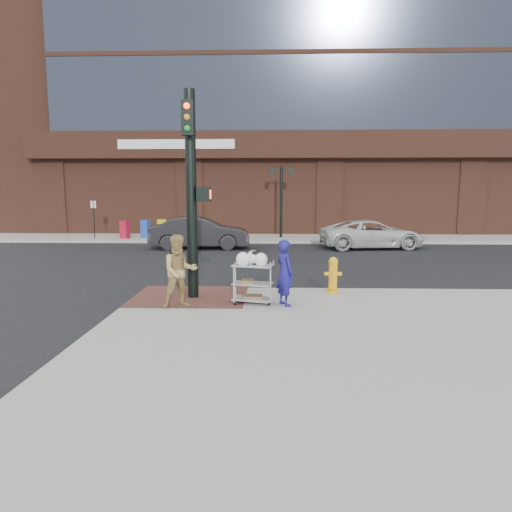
{
  "coord_description": "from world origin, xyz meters",
  "views": [
    {
      "loc": [
        1.43,
        -10.26,
        2.77
      ],
      "look_at": [
        1.08,
        0.43,
        1.25
      ],
      "focal_mm": 32.0,
      "sensor_mm": 36.0,
      "label": 1
    }
  ],
  "objects_px": {
    "minivan_white": "(372,234)",
    "utility_cart": "(253,280)",
    "traffic_signal_pole": "(192,189)",
    "lamp_post": "(281,194)",
    "pedestrian_tan": "(180,271)",
    "woman_blue": "(285,273)",
    "fire_hydrant": "(333,275)",
    "sedan_dark": "(200,233)"
  },
  "relations": [
    {
      "from": "lamp_post",
      "to": "fire_hydrant",
      "type": "height_order",
      "value": "lamp_post"
    },
    {
      "from": "traffic_signal_pole",
      "to": "utility_cart",
      "type": "height_order",
      "value": "traffic_signal_pole"
    },
    {
      "from": "lamp_post",
      "to": "minivan_white",
      "type": "distance_m",
      "value": 6.17
    },
    {
      "from": "lamp_post",
      "to": "woman_blue",
      "type": "distance_m",
      "value": 16.03
    },
    {
      "from": "woman_blue",
      "to": "utility_cart",
      "type": "bearing_deg",
      "value": 48.28
    },
    {
      "from": "traffic_signal_pole",
      "to": "minivan_white",
      "type": "distance_m",
      "value": 13.38
    },
    {
      "from": "minivan_white",
      "to": "fire_hydrant",
      "type": "distance_m",
      "value": 11.15
    },
    {
      "from": "sedan_dark",
      "to": "minivan_white",
      "type": "distance_m",
      "value": 8.38
    },
    {
      "from": "woman_blue",
      "to": "traffic_signal_pole",
      "type": "bearing_deg",
      "value": 42.04
    },
    {
      "from": "woman_blue",
      "to": "minivan_white",
      "type": "height_order",
      "value": "woman_blue"
    },
    {
      "from": "traffic_signal_pole",
      "to": "pedestrian_tan",
      "type": "distance_m",
      "value": 2.09
    },
    {
      "from": "pedestrian_tan",
      "to": "utility_cart",
      "type": "relative_size",
      "value": 1.33
    },
    {
      "from": "lamp_post",
      "to": "woman_blue",
      "type": "relative_size",
      "value": 2.61
    },
    {
      "from": "pedestrian_tan",
      "to": "sedan_dark",
      "type": "distance_m",
      "value": 11.95
    },
    {
      "from": "woman_blue",
      "to": "sedan_dark",
      "type": "xyz_separation_m",
      "value": [
        -3.77,
        11.62,
        -0.13
      ]
    },
    {
      "from": "minivan_white",
      "to": "fire_hydrant",
      "type": "relative_size",
      "value": 5.3
    },
    {
      "from": "lamp_post",
      "to": "utility_cart",
      "type": "height_order",
      "value": "lamp_post"
    },
    {
      "from": "lamp_post",
      "to": "woman_blue",
      "type": "xyz_separation_m",
      "value": [
        -0.25,
        -15.94,
        -1.7
      ]
    },
    {
      "from": "woman_blue",
      "to": "fire_hydrant",
      "type": "bearing_deg",
      "value": -73.79
    },
    {
      "from": "woman_blue",
      "to": "pedestrian_tan",
      "type": "relative_size",
      "value": 0.92
    },
    {
      "from": "woman_blue",
      "to": "fire_hydrant",
      "type": "height_order",
      "value": "woman_blue"
    },
    {
      "from": "lamp_post",
      "to": "traffic_signal_pole",
      "type": "height_order",
      "value": "traffic_signal_pole"
    },
    {
      "from": "lamp_post",
      "to": "woman_blue",
      "type": "bearing_deg",
      "value": -90.88
    },
    {
      "from": "minivan_white",
      "to": "utility_cart",
      "type": "xyz_separation_m",
      "value": [
        -5.35,
        -11.86,
        0.02
      ]
    },
    {
      "from": "fire_hydrant",
      "to": "sedan_dark",
      "type": "bearing_deg",
      "value": 116.26
    },
    {
      "from": "lamp_post",
      "to": "traffic_signal_pole",
      "type": "distance_m",
      "value": 15.43
    },
    {
      "from": "traffic_signal_pole",
      "to": "pedestrian_tan",
      "type": "height_order",
      "value": "traffic_signal_pole"
    },
    {
      "from": "pedestrian_tan",
      "to": "fire_hydrant",
      "type": "height_order",
      "value": "pedestrian_tan"
    },
    {
      "from": "lamp_post",
      "to": "utility_cart",
      "type": "relative_size",
      "value": 3.2
    },
    {
      "from": "woman_blue",
      "to": "sedan_dark",
      "type": "bearing_deg",
      "value": -12.36
    },
    {
      "from": "utility_cart",
      "to": "fire_hydrant",
      "type": "distance_m",
      "value": 2.38
    },
    {
      "from": "traffic_signal_pole",
      "to": "pedestrian_tan",
      "type": "relative_size",
      "value": 3.01
    },
    {
      "from": "lamp_post",
      "to": "traffic_signal_pole",
      "type": "xyz_separation_m",
      "value": [
        -2.48,
        -15.23,
        0.21
      ]
    },
    {
      "from": "lamp_post",
      "to": "utility_cart",
      "type": "xyz_separation_m",
      "value": [
        -1.0,
        -15.79,
        -1.9
      ]
    },
    {
      "from": "pedestrian_tan",
      "to": "minivan_white",
      "type": "xyz_separation_m",
      "value": [
        6.98,
        12.26,
        -0.29
      ]
    },
    {
      "from": "utility_cart",
      "to": "traffic_signal_pole",
      "type": "bearing_deg",
      "value": 159.36
    },
    {
      "from": "lamp_post",
      "to": "sedan_dark",
      "type": "distance_m",
      "value": 6.17
    },
    {
      "from": "minivan_white",
      "to": "traffic_signal_pole",
      "type": "bearing_deg",
      "value": 141.52
    },
    {
      "from": "woman_blue",
      "to": "pedestrian_tan",
      "type": "height_order",
      "value": "pedestrian_tan"
    },
    {
      "from": "traffic_signal_pole",
      "to": "lamp_post",
      "type": "bearing_deg",
      "value": 80.76
    },
    {
      "from": "lamp_post",
      "to": "utility_cart",
      "type": "distance_m",
      "value": 15.93
    },
    {
      "from": "traffic_signal_pole",
      "to": "woman_blue",
      "type": "relative_size",
      "value": 3.27
    }
  ]
}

